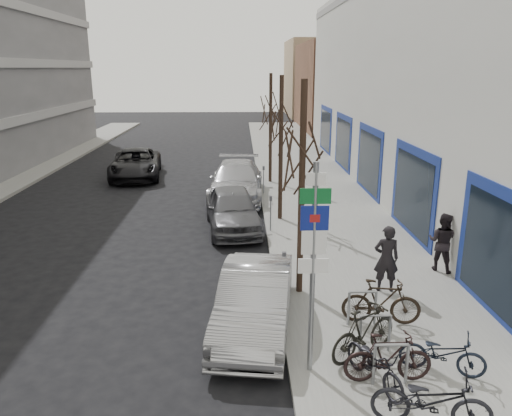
{
  "coord_description": "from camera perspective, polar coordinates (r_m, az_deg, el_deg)",
  "views": [
    {
      "loc": [
        1.11,
        -8.36,
        5.74
      ],
      "look_at": [
        1.52,
        4.92,
        2.0
      ],
      "focal_mm": 35.0,
      "sensor_mm": 36.0,
      "label": 1
    }
  ],
  "objects": [
    {
      "name": "ground",
      "position": [
        10.2,
        -8.14,
        -18.69
      ],
      "size": [
        120.0,
        120.0,
        0.0
      ],
      "primitive_type": "plane",
      "color": "black",
      "rests_on": "ground"
    },
    {
      "name": "sidewalk_east",
      "position": [
        19.51,
        8.31,
        -1.32
      ],
      "size": [
        5.0,
        70.0,
        0.15
      ],
      "primitive_type": "cube",
      "color": "slate",
      "rests_on": "ground"
    },
    {
      "name": "brick_building_far",
      "position": [
        49.83,
        12.38,
        13.38
      ],
      "size": [
        12.0,
        14.0,
        8.0
      ],
      "primitive_type": "cube",
      "color": "brown",
      "rests_on": "ground"
    },
    {
      "name": "tan_building_far",
      "position": [
        64.57,
        9.6,
        14.42
      ],
      "size": [
        13.0,
        12.0,
        9.0
      ],
      "primitive_type": "cube",
      "color": "#937A5B",
      "rests_on": "ground"
    },
    {
      "name": "highway_sign_pole",
      "position": [
        9.06,
        6.56,
        -5.62
      ],
      "size": [
        0.55,
        0.1,
        4.2
      ],
      "color": "gray",
      "rests_on": "ground"
    },
    {
      "name": "bike_rack",
      "position": [
        10.65,
        13.45,
        -13.26
      ],
      "size": [
        0.66,
        2.26,
        0.83
      ],
      "color": "gray",
      "rests_on": "sidewalk_east"
    },
    {
      "name": "tree_near",
      "position": [
        12.07,
        5.39,
        7.86
      ],
      "size": [
        1.8,
        1.8,
        5.5
      ],
      "color": "black",
      "rests_on": "ground"
    },
    {
      "name": "tree_mid",
      "position": [
        18.49,
        2.91,
        10.63
      ],
      "size": [
        1.8,
        1.8,
        5.5
      ],
      "color": "black",
      "rests_on": "ground"
    },
    {
      "name": "tree_far",
      "position": [
        24.96,
        1.69,
        11.96
      ],
      "size": [
        1.8,
        1.8,
        5.5
      ],
      "color": "black",
      "rests_on": "ground"
    },
    {
      "name": "meter_front",
      "position": [
        12.39,
        3.21,
        -7.22
      ],
      "size": [
        0.1,
        0.08,
        1.27
      ],
      "color": "gray",
      "rests_on": "sidewalk_east"
    },
    {
      "name": "meter_mid",
      "position": [
        17.57,
        1.69,
        -0.22
      ],
      "size": [
        0.1,
        0.08,
        1.27
      ],
      "color": "gray",
      "rests_on": "sidewalk_east"
    },
    {
      "name": "meter_back",
      "position": [
        22.9,
        0.87,
        3.57
      ],
      "size": [
        0.1,
        0.08,
        1.27
      ],
      "color": "gray",
      "rests_on": "sidewalk_east"
    },
    {
      "name": "bike_near_left",
      "position": [
        9.65,
        13.46,
        -16.58
      ],
      "size": [
        1.09,
        1.7,
        1.0
      ],
      "primitive_type": "imported",
      "rotation": [
        0.0,
        0.0,
        0.4
      ],
      "color": "black",
      "rests_on": "sidewalk_east"
    },
    {
      "name": "bike_near_right",
      "position": [
        9.8,
        14.86,
        -16.16
      ],
      "size": [
        1.65,
        0.5,
        1.0
      ],
      "primitive_type": "imported",
      "rotation": [
        0.0,
        0.0,
        1.58
      ],
      "color": "black",
      "rests_on": "sidewalk_east"
    },
    {
      "name": "bike_mid_curb",
      "position": [
        10.35,
        20.58,
        -14.94
      ],
      "size": [
        1.65,
        0.99,
        0.96
      ],
      "primitive_type": "imported",
      "rotation": [
        0.0,
        0.0,
        1.22
      ],
      "color": "black",
      "rests_on": "sidewalk_east"
    },
    {
      "name": "bike_mid_inner",
      "position": [
        10.42,
        12.25,
        -13.62
      ],
      "size": [
        1.79,
        1.47,
        1.09
      ],
      "primitive_type": "imported",
      "rotation": [
        0.0,
        0.0,
        2.18
      ],
      "color": "black",
      "rests_on": "sidewalk_east"
    },
    {
      "name": "bike_far_curb",
      "position": [
        8.89,
        19.47,
        -19.61
      ],
      "size": [
        1.97,
        1.02,
        1.15
      ],
      "primitive_type": "imported",
      "rotation": [
        0.0,
        0.0,
        1.32
      ],
      "color": "black",
      "rests_on": "sidewalk_east"
    },
    {
      "name": "bike_far_inner",
      "position": [
        11.72,
        14.13,
        -10.31
      ],
      "size": [
        1.84,
        0.78,
        1.08
      ],
      "primitive_type": "imported",
      "rotation": [
        0.0,
        0.0,
        1.42
      ],
      "color": "black",
      "rests_on": "sidewalk_east"
    },
    {
      "name": "parked_car_front",
      "position": [
        11.35,
        -0.13,
        -10.53
      ],
      "size": [
        2.09,
        4.54,
        1.44
      ],
      "primitive_type": "imported",
      "rotation": [
        0.0,
        0.0,
        -0.13
      ],
      "color": "#9D9DA2",
      "rests_on": "ground"
    },
    {
      "name": "parked_car_mid",
      "position": [
        18.22,
        -2.69,
        -0.12
      ],
      "size": [
        2.34,
        4.71,
        1.54
      ],
      "primitive_type": "imported",
      "rotation": [
        0.0,
        0.0,
        0.12
      ],
      "color": "#55555B",
      "rests_on": "ground"
    },
    {
      "name": "parked_car_back",
      "position": [
        22.47,
        -2.26,
        3.08
      ],
      "size": [
        2.54,
        5.77,
        1.65
      ],
      "primitive_type": "imported",
      "rotation": [
        0.0,
        0.0,
        -0.04
      ],
      "color": "#A5A5AA",
      "rests_on": "ground"
    },
    {
      "name": "lane_car",
      "position": [
        27.74,
        -13.59,
        4.95
      ],
      "size": [
        3.17,
        5.76,
        1.53
      ],
      "primitive_type": "imported",
      "rotation": [
        0.0,
        0.0,
        0.12
      ],
      "color": "black",
      "rests_on": "ground"
    },
    {
      "name": "pedestrian_near",
      "position": [
        13.25,
        14.67,
        -5.62
      ],
      "size": [
        0.67,
        0.47,
        1.77
      ],
      "primitive_type": "imported",
      "rotation": [
        0.0,
        0.0,
        3.07
      ],
      "color": "black",
      "rests_on": "sidewalk_east"
    },
    {
      "name": "pedestrian_far",
      "position": [
        15.07,
        20.55,
        -3.62
      ],
      "size": [
        0.76,
        0.74,
        1.71
      ],
      "primitive_type": "imported",
      "rotation": [
        0.0,
        0.0,
        2.42
      ],
      "color": "black",
      "rests_on": "sidewalk_east"
    }
  ]
}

